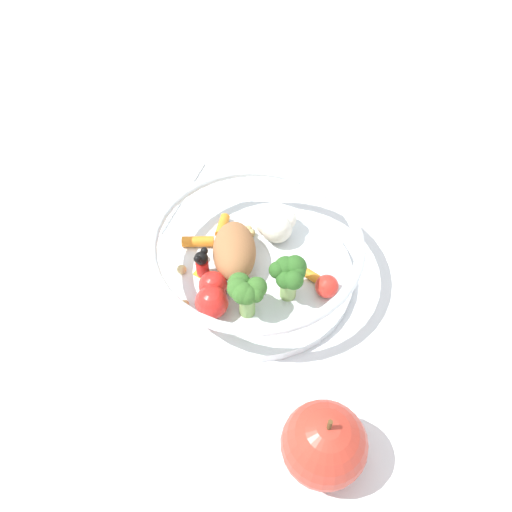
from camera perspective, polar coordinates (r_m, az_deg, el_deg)
ground_plane at (r=0.58m, az=0.96°, el=-1.24°), size 2.40×2.40×0.00m
food_container at (r=0.55m, az=-0.07°, el=-0.11°), size 0.22×0.22×0.06m
loose_apple at (r=0.45m, az=7.49°, el=-19.84°), size 0.07×0.07×0.08m
folded_napkin at (r=0.68m, az=-12.97°, el=7.73°), size 0.16×0.16×0.01m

